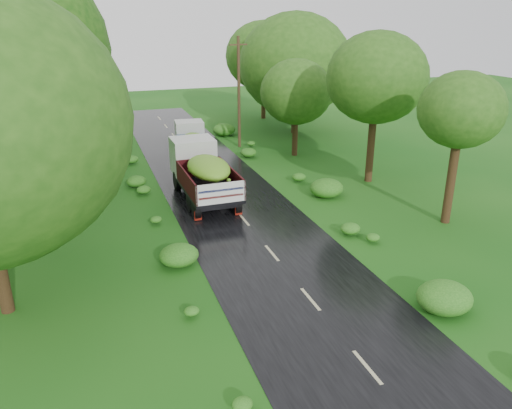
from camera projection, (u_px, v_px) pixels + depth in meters
name	position (u px, v px, depth m)	size (l,w,h in m)	color
ground	(367.00, 368.00, 14.84)	(120.00, 120.00, 0.00)	#114B10
road	(299.00, 286.00, 19.25)	(6.50, 80.00, 0.02)	black
road_lines	(289.00, 274.00, 20.13)	(0.12, 69.60, 0.00)	#BFB78C
truck_near	(202.00, 170.00, 27.89)	(2.61, 7.14, 2.99)	black
truck_far	(193.00, 141.00, 35.36)	(2.59, 6.03, 2.47)	black
utility_pole	(239.00, 92.00, 37.93)	(1.45, 0.37, 8.34)	#382616
trees_left	(10.00, 65.00, 28.46)	(7.00, 33.03, 10.25)	black
trees_right	(307.00, 71.00, 38.42)	(6.67, 31.49, 7.91)	black
shrubs	(233.00, 201.00, 27.07)	(11.90, 44.00, 0.70)	#1B5D16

